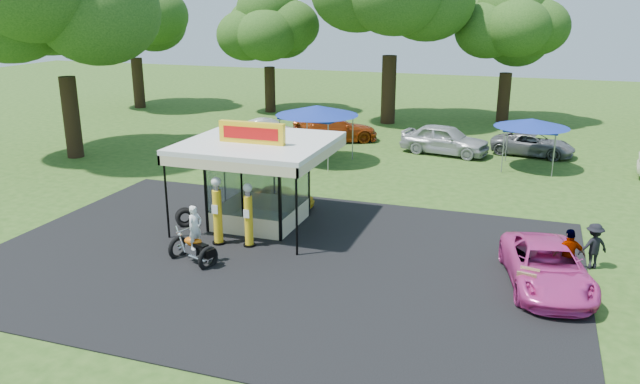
# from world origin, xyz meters

# --- Properties ---
(ground) EXTENTS (120.00, 120.00, 0.00)m
(ground) POSITION_xyz_m (0.00, 0.00, 0.00)
(ground) COLOR #2A4C17
(ground) RESTS_ON ground
(asphalt_apron) EXTENTS (20.00, 14.00, 0.04)m
(asphalt_apron) POSITION_xyz_m (0.00, 2.00, 0.02)
(asphalt_apron) COLOR black
(asphalt_apron) RESTS_ON ground
(gas_station_kiosk) EXTENTS (5.40, 5.40, 4.18)m
(gas_station_kiosk) POSITION_xyz_m (-2.00, 4.99, 1.78)
(gas_station_kiosk) COLOR white
(gas_station_kiosk) RESTS_ON ground
(gas_pump_left) EXTENTS (0.47, 0.47, 2.55)m
(gas_pump_left) POSITION_xyz_m (-2.52, 2.52, 1.22)
(gas_pump_left) COLOR black
(gas_pump_left) RESTS_ON ground
(gas_pump_right) EXTENTS (0.44, 0.44, 2.37)m
(gas_pump_right) POSITION_xyz_m (-1.37, 2.68, 1.14)
(gas_pump_right) COLOR black
(gas_pump_right) RESTS_ON ground
(motorcycle) EXTENTS (1.88, 1.33, 2.13)m
(motorcycle) POSITION_xyz_m (-2.44, 0.74, 0.83)
(motorcycle) COLOR black
(motorcycle) RESTS_ON ground
(spare_tires) EXTENTS (0.94, 0.87, 0.77)m
(spare_tires) POSITION_xyz_m (-4.66, 3.78, 0.37)
(spare_tires) COLOR black
(spare_tires) RESTS_ON ground
(a_frame_sign) EXTENTS (0.59, 0.60, 1.00)m
(a_frame_sign) POSITION_xyz_m (8.14, 1.47, 0.50)
(a_frame_sign) COLOR #593819
(a_frame_sign) RESTS_ON ground
(kiosk_car) EXTENTS (2.82, 1.13, 0.96)m
(kiosk_car) POSITION_xyz_m (-2.00, 7.20, 0.48)
(kiosk_car) COLOR yellow
(kiosk_car) RESTS_ON ground
(pink_sedan) EXTENTS (3.18, 5.23, 1.36)m
(pink_sedan) POSITION_xyz_m (8.66, 2.68, 0.68)
(pink_sedan) COLOR #DB3B99
(pink_sedan) RESTS_ON ground
(spectator_east_a) EXTENTS (1.16, 1.01, 1.56)m
(spectator_east_a) POSITION_xyz_m (10.11, 4.68, 0.78)
(spectator_east_a) COLOR black
(spectator_east_a) RESTS_ON ground
(spectator_east_b) EXTENTS (1.14, 0.82, 1.80)m
(spectator_east_b) POSITION_xyz_m (9.29, 3.18, 0.90)
(spectator_east_b) COLOR gray
(spectator_east_b) RESTS_ON ground
(bg_car_a) EXTENTS (4.26, 1.98, 1.35)m
(bg_car_a) POSITION_xyz_m (-7.94, 19.10, 0.68)
(bg_car_a) COLOR silver
(bg_car_a) RESTS_ON ground
(bg_car_b) EXTENTS (5.78, 4.48, 1.56)m
(bg_car_b) POSITION_xyz_m (-3.88, 20.40, 0.78)
(bg_car_b) COLOR #91310B
(bg_car_b) RESTS_ON ground
(bg_car_c) EXTENTS (5.31, 2.93, 1.71)m
(bg_car_c) POSITION_xyz_m (3.15, 19.28, 0.86)
(bg_car_c) COLOR #A5A6AA
(bg_car_c) RESTS_ON ground
(bg_car_d) EXTENTS (4.86, 2.82, 1.27)m
(bg_car_d) POSITION_xyz_m (7.95, 20.61, 0.64)
(bg_car_d) COLOR slate
(bg_car_d) RESTS_ON ground
(tent_west) EXTENTS (4.47, 4.47, 3.12)m
(tent_west) POSITION_xyz_m (-3.18, 15.13, 2.83)
(tent_west) COLOR gray
(tent_west) RESTS_ON ground
(tent_east) EXTENTS (3.82, 3.82, 2.67)m
(tent_east) POSITION_xyz_m (7.79, 17.41, 2.41)
(tent_east) COLOR gray
(tent_east) RESTS_ON ground
(oak_far_a) EXTENTS (9.53, 9.53, 11.30)m
(oak_far_a) POSITION_xyz_m (-23.12, 27.57, 7.19)
(oak_far_a) COLOR black
(oak_far_a) RESTS_ON ground
(oak_far_b) EXTENTS (8.19, 8.19, 9.77)m
(oak_far_b) POSITION_xyz_m (-12.06, 29.20, 6.24)
(oak_far_b) COLOR black
(oak_far_b) RESTS_ON ground
(oak_far_d) EXTENTS (8.24, 8.24, 9.81)m
(oak_far_d) POSITION_xyz_m (5.66, 30.80, 6.26)
(oak_far_d) COLOR black
(oak_far_d) RESTS_ON ground
(oak_near) EXTENTS (11.58, 11.58, 13.34)m
(oak_near) POSITION_xyz_m (-16.49, 11.75, 8.36)
(oak_near) COLOR black
(oak_near) RESTS_ON ground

